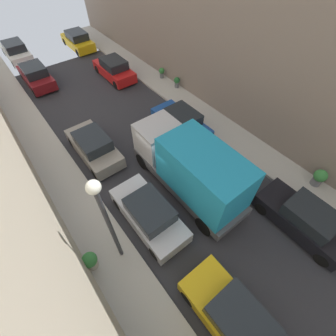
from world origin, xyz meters
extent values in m
plane|color=#2D2D33|center=(0.00, 0.00, 0.00)|extent=(32.00, 32.00, 0.00)
cube|color=#B7B2A8|center=(-5.00, 0.00, 0.07)|extent=(2.00, 44.00, 0.15)
cube|color=#B7B2A8|center=(5.00, 0.00, 0.07)|extent=(2.00, 44.00, 0.15)
cube|color=gold|center=(-2.70, -7.32, 0.55)|extent=(1.76, 4.20, 0.76)
cube|color=#1E2328|center=(-2.70, -7.47, 1.25)|extent=(1.56, 2.10, 0.64)
cylinder|color=black|center=(-3.48, -5.77, 0.32)|extent=(0.22, 0.64, 0.64)
cylinder|color=black|center=(-1.92, -5.77, 0.32)|extent=(0.22, 0.64, 0.64)
cube|color=silver|center=(-2.70, -2.05, 0.55)|extent=(1.76, 4.20, 0.76)
cube|color=#1E2328|center=(-2.70, -2.20, 1.25)|extent=(1.56, 2.10, 0.64)
cylinder|color=black|center=(-3.48, -0.50, 0.32)|extent=(0.22, 0.64, 0.64)
cylinder|color=black|center=(-1.92, -0.50, 0.32)|extent=(0.22, 0.64, 0.64)
cylinder|color=black|center=(-3.48, -3.60, 0.32)|extent=(0.22, 0.64, 0.64)
cylinder|color=black|center=(-1.92, -3.60, 0.32)|extent=(0.22, 0.64, 0.64)
cube|color=gray|center=(-2.70, 3.50, 0.55)|extent=(1.76, 4.20, 0.76)
cube|color=#1E2328|center=(-2.70, 3.35, 1.25)|extent=(1.56, 2.10, 0.64)
cylinder|color=black|center=(-3.48, 5.05, 0.32)|extent=(0.22, 0.64, 0.64)
cylinder|color=black|center=(-1.92, 5.05, 0.32)|extent=(0.22, 0.64, 0.64)
cylinder|color=black|center=(-3.48, 1.95, 0.32)|extent=(0.22, 0.64, 0.64)
cylinder|color=black|center=(-1.92, 1.95, 0.32)|extent=(0.22, 0.64, 0.64)
cube|color=maroon|center=(-2.70, 13.54, 0.55)|extent=(1.76, 4.20, 0.76)
cube|color=#1E2328|center=(-2.70, 13.39, 1.25)|extent=(1.56, 2.10, 0.64)
cylinder|color=black|center=(-3.48, 15.09, 0.32)|extent=(0.22, 0.64, 0.64)
cylinder|color=black|center=(-1.92, 15.09, 0.32)|extent=(0.22, 0.64, 0.64)
cylinder|color=black|center=(-3.48, 11.99, 0.32)|extent=(0.22, 0.64, 0.64)
cylinder|color=black|center=(-1.92, 11.99, 0.32)|extent=(0.22, 0.64, 0.64)
cube|color=white|center=(-2.70, 18.90, 0.55)|extent=(1.76, 4.20, 0.76)
cube|color=#1E2328|center=(-2.70, 18.75, 1.25)|extent=(1.56, 2.10, 0.64)
cylinder|color=black|center=(-3.48, 20.45, 0.32)|extent=(0.22, 0.64, 0.64)
cylinder|color=black|center=(-1.92, 20.45, 0.32)|extent=(0.22, 0.64, 0.64)
cylinder|color=black|center=(-3.48, 17.35, 0.32)|extent=(0.22, 0.64, 0.64)
cylinder|color=black|center=(-1.92, 17.35, 0.32)|extent=(0.22, 0.64, 0.64)
cube|color=black|center=(2.70, -6.61, 0.55)|extent=(1.76, 4.20, 0.76)
cube|color=#1E2328|center=(2.70, -6.76, 1.25)|extent=(1.56, 2.10, 0.64)
cylinder|color=black|center=(1.92, -5.06, 0.32)|extent=(0.22, 0.64, 0.64)
cylinder|color=black|center=(3.48, -5.06, 0.32)|extent=(0.22, 0.64, 0.64)
cylinder|color=black|center=(1.92, -8.16, 0.32)|extent=(0.22, 0.64, 0.64)
cube|color=#194799|center=(2.70, 2.04, 0.55)|extent=(1.76, 4.20, 0.76)
cube|color=#1E2328|center=(2.70, 1.89, 1.25)|extent=(1.56, 2.10, 0.64)
cylinder|color=black|center=(1.92, 3.59, 0.32)|extent=(0.22, 0.64, 0.64)
cylinder|color=black|center=(3.48, 3.59, 0.32)|extent=(0.22, 0.64, 0.64)
cylinder|color=black|center=(1.92, 0.49, 0.32)|extent=(0.22, 0.64, 0.64)
cylinder|color=black|center=(3.48, 0.49, 0.32)|extent=(0.22, 0.64, 0.64)
cube|color=red|center=(2.70, 10.59, 0.55)|extent=(1.76, 4.20, 0.76)
cube|color=#1E2328|center=(2.70, 10.44, 1.25)|extent=(1.56, 2.10, 0.64)
cylinder|color=black|center=(1.92, 12.14, 0.32)|extent=(0.22, 0.64, 0.64)
cylinder|color=black|center=(3.48, 12.14, 0.32)|extent=(0.22, 0.64, 0.64)
cylinder|color=black|center=(1.92, 9.04, 0.32)|extent=(0.22, 0.64, 0.64)
cylinder|color=black|center=(3.48, 9.04, 0.32)|extent=(0.22, 0.64, 0.64)
cube|color=gold|center=(2.70, 17.64, 0.55)|extent=(1.76, 4.20, 0.76)
cube|color=#1E2328|center=(2.70, 17.49, 1.25)|extent=(1.56, 2.10, 0.64)
cylinder|color=black|center=(1.92, 19.19, 0.32)|extent=(0.22, 0.64, 0.64)
cylinder|color=black|center=(3.48, 19.19, 0.32)|extent=(0.22, 0.64, 0.64)
cylinder|color=black|center=(1.92, 16.09, 0.32)|extent=(0.22, 0.64, 0.64)
cylinder|color=black|center=(3.48, 16.09, 0.32)|extent=(0.22, 0.64, 0.64)
cube|color=#4C4C51|center=(0.00, -1.63, 0.73)|extent=(2.20, 6.60, 0.50)
cube|color=#B7B7BC|center=(0.00, 0.77, 1.83)|extent=(2.10, 1.80, 1.70)
cube|color=#1E8CB7|center=(0.00, -2.63, 2.18)|extent=(2.24, 4.20, 2.40)
cylinder|color=black|center=(-0.98, 0.97, 0.48)|extent=(0.30, 0.96, 0.96)
cylinder|color=black|center=(0.98, 0.97, 0.48)|extent=(0.30, 0.96, 0.96)
cylinder|color=black|center=(-0.98, -4.03, 0.48)|extent=(0.30, 0.96, 0.96)
cylinder|color=black|center=(0.98, -4.03, 0.48)|extent=(0.30, 0.96, 0.96)
cylinder|color=slate|center=(5.61, 7.93, 0.35)|extent=(0.33, 0.33, 0.40)
sphere|color=#2D7233|center=(5.61, 7.93, 0.73)|extent=(0.46, 0.46, 0.46)
cylinder|color=slate|center=(5.66, 6.03, 0.35)|extent=(0.32, 0.32, 0.41)
sphere|color=#23602D|center=(5.66, 6.03, 0.74)|extent=(0.46, 0.46, 0.46)
cylinder|color=slate|center=(5.52, -5.81, 0.36)|extent=(0.50, 0.50, 0.42)
sphere|color=#38843D|center=(5.52, -5.81, 0.83)|extent=(0.66, 0.66, 0.66)
cylinder|color=#B2A899|center=(-5.80, -2.34, 0.34)|extent=(0.46, 0.46, 0.39)
sphere|color=#38843D|center=(-5.80, -2.34, 0.79)|extent=(0.63, 0.63, 0.63)
cylinder|color=#333338|center=(-4.60, -2.65, 2.55)|extent=(0.16, 0.16, 4.80)
sphere|color=white|center=(-4.60, -2.65, 5.17)|extent=(0.44, 0.44, 0.44)
camera|label=1|loc=(-5.26, -6.77, 10.41)|focal=25.11mm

